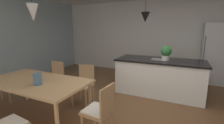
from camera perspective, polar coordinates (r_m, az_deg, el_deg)
name	(u,v)px	position (r m, az deg, el deg)	size (l,w,h in m)	color
ground_plane	(137,116)	(3.31, 9.21, -18.73)	(10.00, 8.40, 0.04)	brown
wall_back_kitchen	(163,38)	(6.07, 18.16, 8.39)	(10.00, 0.12, 2.70)	silver
window_wall_left_glazing	(1,40)	(5.53, -35.36, 6.52)	(0.06, 8.40, 2.70)	#9EB7C6
dining_table	(36,84)	(3.20, -25.96, -7.13)	(1.93, 1.00, 0.74)	tan
chair_kitchen_end	(100,110)	(2.46, -4.34, -16.95)	(0.43, 0.43, 0.87)	#A87F56
chair_far_left	(55,78)	(4.12, -20.21, -5.57)	(0.40, 0.40, 0.87)	#A87F56
chair_far_right	(84,83)	(3.58, -10.24, -7.62)	(0.43, 0.43, 0.87)	#A87F56
kitchen_island	(159,76)	(4.24, 16.70, -5.01)	(2.15, 0.93, 0.91)	white
refrigerator	(214,54)	(5.73, 33.05, 2.57)	(0.67, 0.67, 1.84)	silver
pendant_over_table	(33,13)	(2.91, -26.85, 15.78)	(0.18, 0.18, 0.92)	black
pendant_over_island_main	(145,17)	(4.16, 12.03, 15.69)	(0.22, 0.22, 0.87)	black
potted_plant_on_island	(166,52)	(4.09, 19.08, 3.41)	(0.27, 0.27, 0.36)	beige
vase_on_dining_table	(37,79)	(2.90, -25.51, -5.63)	(0.14, 0.14, 0.20)	slate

